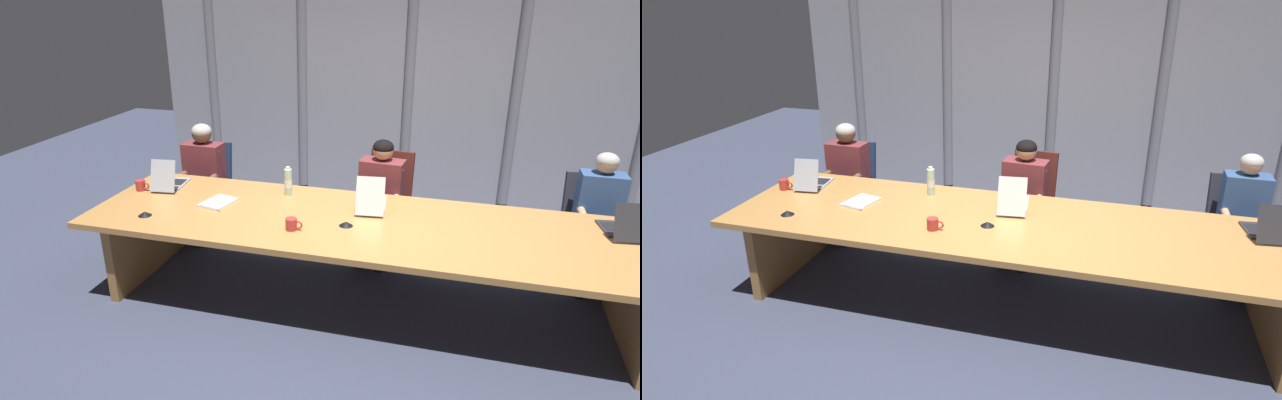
{
  "view_description": "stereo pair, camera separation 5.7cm",
  "coord_description": "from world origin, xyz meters",
  "views": [
    {
      "loc": [
        0.71,
        -3.8,
        2.47
      ],
      "look_at": [
        -0.39,
        0.11,
        0.84
      ],
      "focal_mm": 29.96,
      "sensor_mm": 36.0,
      "label": 1
    },
    {
      "loc": [
        0.76,
        -3.79,
        2.47
      ],
      "look_at": [
        -0.39,
        0.11,
        0.84
      ],
      "focal_mm": 29.96,
      "sensor_mm": 36.0,
      "label": 2
    }
  ],
  "objects": [
    {
      "name": "office_chair_center",
      "position": [
        1.87,
        1.05,
        0.35
      ],
      "size": [
        0.6,
        0.6,
        0.92
      ],
      "rotation": [
        0.0,
        0.0,
        -1.43
      ],
      "color": "#2D2D38",
      "rests_on": "ground_plane"
    },
    {
      "name": "person_left_mid",
      "position": [
        -0.02,
        0.89,
        0.66
      ],
      "size": [
        0.45,
        0.57,
        1.15
      ],
      "rotation": [
        0.0,
        0.0,
        -1.67
      ],
      "color": "brown",
      "rests_on": "ground_plane"
    },
    {
      "name": "ground_plane",
      "position": [
        0.0,
        0.0,
        0.0
      ],
      "size": [
        12.56,
        12.56,
        0.0
      ],
      "primitive_type": "plane",
      "color": "#383D51"
    },
    {
      "name": "conference_mic_left_side",
      "position": [
        -0.11,
        -0.11,
        0.76
      ],
      "size": [
        0.11,
        0.11,
        0.03
      ],
      "primitive_type": "cone",
      "color": "black",
      "rests_on": "conference_table"
    },
    {
      "name": "office_chair_left_mid",
      "position": [
        0.03,
        1.05,
        0.36
      ],
      "size": [
        0.6,
        0.6,
        0.98
      ],
      "rotation": [
        0.0,
        0.0,
        -1.67
      ],
      "color": "#511E19",
      "rests_on": "ground_plane"
    },
    {
      "name": "laptop_center",
      "position": [
        1.91,
        0.3,
        0.8
      ],
      "size": [
        0.29,
        0.43,
        0.29
      ],
      "rotation": [
        0.0,
        0.0,
        1.7
      ],
      "color": "#2D2D33",
      "rests_on": "conference_table"
    },
    {
      "name": "laptop_left_end",
      "position": [
        -1.88,
        0.3,
        0.8
      ],
      "size": [
        0.27,
        0.43,
        0.29
      ],
      "rotation": [
        0.0,
        0.0,
        1.69
      ],
      "color": "#A8ADB7",
      "rests_on": "conference_table"
    },
    {
      "name": "person_center",
      "position": [
        1.89,
        0.89,
        0.66
      ],
      "size": [
        0.38,
        0.55,
        1.18
      ],
      "rotation": [
        0.0,
        0.0,
        -1.59
      ],
      "color": "#335184",
      "rests_on": "ground_plane"
    },
    {
      "name": "laptop_left_mid",
      "position": [
        0.0,
        0.31,
        0.8
      ],
      "size": [
        0.28,
        0.49,
        0.31
      ],
      "rotation": [
        0.0,
        0.0,
        1.68
      ],
      "color": "beige",
      "rests_on": "conference_table"
    },
    {
      "name": "coffee_mug_far",
      "position": [
        -0.5,
        -0.29,
        0.79
      ],
      "size": [
        0.13,
        0.09,
        0.09
      ],
      "color": "#B2332D",
      "rests_on": "conference_table"
    },
    {
      "name": "person_left_end",
      "position": [
        -1.88,
        0.89,
        0.68
      ],
      "size": [
        0.42,
        0.55,
        1.18
      ],
      "rotation": [
        0.0,
        0.0,
        -1.59
      ],
      "color": "brown",
      "rests_on": "ground_plane"
    },
    {
      "name": "conference_mic_middle",
      "position": [
        -1.73,
        -0.36,
        0.76
      ],
      "size": [
        0.11,
        0.11,
        0.03
      ],
      "primitive_type": "cone",
      "color": "black",
      "rests_on": "conference_table"
    },
    {
      "name": "office_chair_left_end",
      "position": [
        -1.9,
        1.05,
        0.35
      ],
      "size": [
        0.6,
        0.6,
        0.92
      ],
      "rotation": [
        0.0,
        0.0,
        -1.55
      ],
      "color": "navy",
      "rests_on": "ground_plane"
    },
    {
      "name": "conference_table",
      "position": [
        0.0,
        0.0,
        0.61
      ],
      "size": [
        4.49,
        1.3,
        0.74
      ],
      "color": "#B77F42",
      "rests_on": "ground_plane"
    },
    {
      "name": "coffee_mug_near",
      "position": [
        -2.09,
        0.15,
        0.79
      ],
      "size": [
        0.13,
        0.09,
        0.1
      ],
      "color": "#B2332D",
      "rests_on": "conference_table"
    },
    {
      "name": "water_bottle_primary",
      "position": [
        -0.76,
        0.4,
        0.86
      ],
      "size": [
        0.07,
        0.07,
        0.26
      ],
      "color": "#ADD1B2",
      "rests_on": "conference_table"
    },
    {
      "name": "spiral_notepad",
      "position": [
        -1.28,
        0.04,
        0.75
      ],
      "size": [
        0.28,
        0.35,
        0.03
      ],
      "rotation": [
        0.0,
        0.0,
        -0.23
      ],
      "color": "silver",
      "rests_on": "conference_table"
    },
    {
      "name": "curtain_backdrop",
      "position": [
        0.0,
        2.62,
        1.48
      ],
      "size": [
        6.28,
        0.17,
        2.96
      ],
      "color": "#9999A0",
      "rests_on": "ground_plane"
    }
  ]
}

